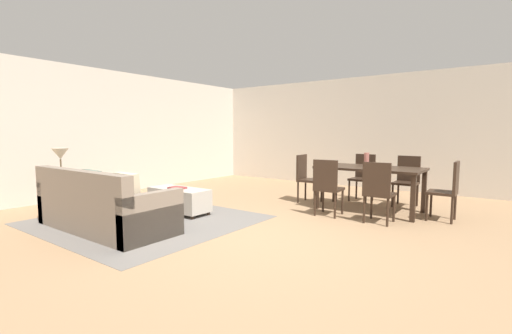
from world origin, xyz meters
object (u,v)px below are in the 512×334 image
at_px(dining_chair_head_west, 306,175).
at_px(dining_chair_near_right, 378,189).
at_px(dining_chair_far_left, 363,174).
at_px(dining_chair_head_east, 448,187).
at_px(couch, 103,208).
at_px(side_table, 62,187).
at_px(dining_table, 370,172).
at_px(ottoman_table, 179,199).
at_px(dining_chair_far_right, 407,178).
at_px(book_on_ottoman, 177,188).
at_px(table_lamp, 60,155).
at_px(dining_chair_near_left, 327,184).
at_px(vase_centerpiece, 366,160).

bearing_deg(dining_chair_head_west, dining_chair_near_right, -26.82).
relative_size(dining_chair_far_left, dining_chair_head_east, 1.00).
distance_m(couch, dining_chair_head_west, 3.67).
height_order(side_table, dining_table, dining_table).
bearing_deg(ottoman_table, dining_chair_far_right, 44.62).
distance_m(dining_table, dining_chair_head_west, 1.25).
xyz_separation_m(side_table, dining_chair_head_west, (2.73, 3.31, 0.07)).
relative_size(couch, book_on_ottoman, 8.39).
height_order(side_table, dining_chair_near_right, dining_chair_near_right).
bearing_deg(dining_chair_far_left, dining_table, -64.43).
relative_size(side_table, table_lamp, 1.09).
relative_size(dining_chair_head_east, book_on_ottoman, 3.54).
bearing_deg(dining_chair_near_right, table_lamp, -150.44).
distance_m(dining_chair_near_right, dining_chair_head_east, 1.13).
relative_size(dining_table, dining_chair_near_left, 1.87).
relative_size(dining_chair_near_right, vase_centerpiece, 3.77).
xyz_separation_m(table_lamp, dining_table, (3.97, 3.28, -0.31)).
bearing_deg(dining_table, ottoman_table, -140.21).
bearing_deg(ottoman_table, dining_chair_head_west, 59.31).
relative_size(dining_table, dining_chair_near_right, 1.87).
height_order(side_table, dining_chair_head_west, dining_chair_head_west).
relative_size(couch, dining_chair_near_left, 2.37).
height_order(dining_chair_near_left, dining_chair_head_west, same).
bearing_deg(vase_centerpiece, couch, -126.74).
xyz_separation_m(side_table, vase_centerpiece, (3.92, 3.28, 0.43)).
height_order(vase_centerpiece, book_on_ottoman, vase_centerpiece).
relative_size(dining_chair_far_left, vase_centerpiece, 3.77).
xyz_separation_m(dining_chair_far_left, dining_chair_head_east, (1.62, -0.86, 0.00)).
distance_m(table_lamp, vase_centerpiece, 5.11).
bearing_deg(side_table, dining_chair_far_left, 49.16).
relative_size(couch, ottoman_table, 2.00).
bearing_deg(vase_centerpiece, ottoman_table, -139.57).
bearing_deg(couch, dining_chair_near_right, 40.91).
relative_size(dining_chair_near_left, book_on_ottoman, 3.54).
xyz_separation_m(table_lamp, book_on_ottoman, (1.51, 1.14, -0.54)).
xyz_separation_m(vase_centerpiece, book_on_ottoman, (-2.41, -2.14, -0.44)).
distance_m(ottoman_table, side_table, 1.92).
distance_m(side_table, vase_centerpiece, 5.12).
bearing_deg(dining_chair_far_right, book_on_ottoman, -134.54).
bearing_deg(dining_chair_near_right, dining_chair_head_west, 153.18).
xyz_separation_m(table_lamp, vase_centerpiece, (3.92, 3.28, -0.10)).
height_order(couch, ottoman_table, couch).
bearing_deg(dining_chair_near_right, dining_chair_far_right, 89.03).
xyz_separation_m(side_table, book_on_ottoman, (1.51, 1.14, -0.01)).
bearing_deg(side_table, dining_table, 39.52).
xyz_separation_m(dining_table, vase_centerpiece, (-0.06, -0.00, 0.21)).
distance_m(ottoman_table, vase_centerpiece, 3.26).
height_order(table_lamp, dining_chair_near_left, table_lamp).
bearing_deg(book_on_ottoman, ottoman_table, 112.20).
xyz_separation_m(dining_chair_near_right, vase_centerpiece, (-0.46, 0.80, 0.36)).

